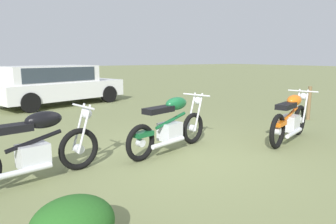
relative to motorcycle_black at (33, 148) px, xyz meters
name	(u,v)px	position (x,y,z in m)	size (l,w,h in m)	color
ground_plane	(184,156)	(2.41, -0.21, -0.49)	(120.00, 120.00, 0.00)	olive
motorcycle_black	(33,148)	(0.00, 0.00, 0.00)	(2.06, 0.77, 1.02)	black
motorcycle_green	(170,125)	(2.38, 0.18, 0.00)	(2.03, 0.89, 1.02)	black
motorcycle_orange	(290,118)	(4.87, -0.56, -0.01)	(1.96, 0.93, 1.02)	black
car_white	(55,82)	(1.98, 7.19, 0.34)	(4.82, 2.95, 1.43)	silver
fence_post_wooden	(309,103)	(7.28, 0.60, -0.02)	(0.10, 0.10, 0.93)	brown
shrub_low	(73,224)	(0.00, -1.89, -0.24)	(0.76, 0.63, 0.50)	#235A1E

